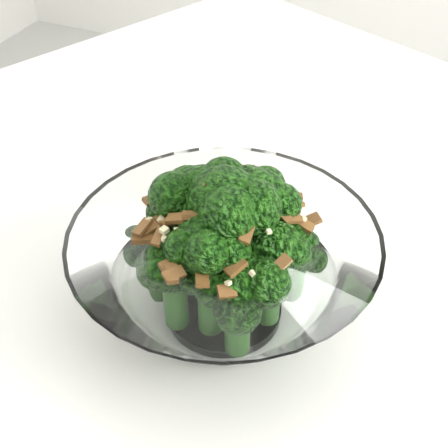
% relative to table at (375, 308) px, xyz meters
% --- Properties ---
extents(table, '(1.42, 1.22, 0.75)m').
position_rel_table_xyz_m(table, '(0.00, 0.00, 0.00)').
color(table, white).
rests_on(table, ground).
extents(broccoli_dish, '(0.24, 0.24, 0.15)m').
position_rel_table_xyz_m(broccoli_dish, '(-0.11, -0.12, 0.13)').
color(broccoli_dish, white).
rests_on(broccoli_dish, table).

